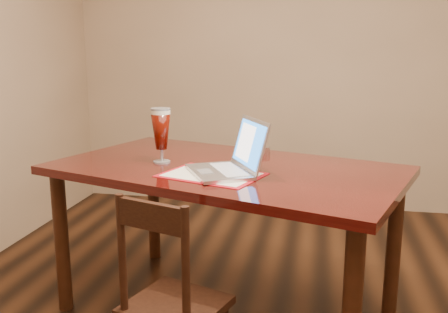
# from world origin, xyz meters

# --- Properties ---
(dining_table) EXTENTS (1.98, 1.50, 1.11)m
(dining_table) POSITION_xyz_m (-0.53, 0.49, 0.73)
(dining_table) COLOR #460C09
(dining_table) RESTS_ON ground
(dining_chair) EXTENTS (0.47, 0.45, 0.88)m
(dining_chair) POSITION_xyz_m (-0.62, -0.19, 0.41)
(dining_chair) COLOR black
(dining_chair) RESTS_ON ground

